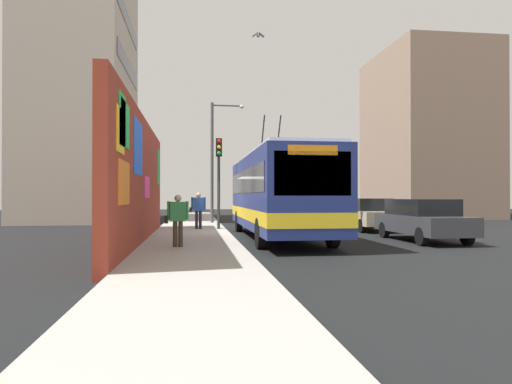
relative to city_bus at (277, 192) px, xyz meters
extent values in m
plane|color=black|center=(1.98, 1.80, -1.87)|extent=(80.00, 80.00, 0.00)
cube|color=#9E9B93|center=(1.98, 3.40, -1.79)|extent=(48.00, 3.20, 0.15)
cube|color=maroon|center=(-1.70, 5.15, 0.34)|extent=(14.63, 0.30, 4.40)
cube|color=#F2338C|center=(-1.17, 4.99, 0.15)|extent=(1.78, 0.02, 0.78)
cube|color=green|center=(-6.76, 4.99, 1.58)|extent=(1.46, 0.02, 1.11)
cube|color=orange|center=(-6.89, 4.99, 0.15)|extent=(1.82, 0.02, 1.06)
cube|color=blue|center=(-3.98, 4.99, 1.30)|extent=(2.19, 0.02, 1.65)
cube|color=green|center=(4.34, 4.99, 1.22)|extent=(0.87, 0.02, 1.64)
cube|color=yellow|center=(-7.48, 4.99, 1.34)|extent=(1.14, 0.02, 1.03)
cube|color=green|center=(-7.21, 4.99, 1.62)|extent=(0.99, 0.02, 1.24)
cube|color=#B2A899|center=(15.47, 11.00, 7.47)|extent=(11.61, 6.17, 18.68)
cube|color=black|center=(15.47, 7.90, 2.53)|extent=(9.87, 0.04, 1.10)
cube|color=black|center=(15.47, 7.90, 5.73)|extent=(9.87, 0.04, 1.10)
cube|color=black|center=(15.47, 7.90, 8.93)|extent=(9.87, 0.04, 1.10)
cube|color=black|center=(15.47, 7.90, 12.13)|extent=(9.87, 0.04, 1.10)
cube|color=gray|center=(17.03, -15.20, 4.73)|extent=(10.01, 7.42, 13.18)
cube|color=black|center=(17.03, -18.93, 2.53)|extent=(8.51, 0.04, 1.10)
cube|color=black|center=(17.03, -18.93, 5.73)|extent=(8.51, 0.04, 1.10)
cube|color=black|center=(17.03, -18.93, 8.93)|extent=(8.51, 0.04, 1.10)
cube|color=navy|center=(0.01, 0.00, -0.02)|extent=(11.42, 2.61, 2.79)
cube|color=silver|center=(0.01, 0.00, 1.44)|extent=(10.97, 2.40, 0.12)
cube|color=yellow|center=(0.01, 0.00, -0.87)|extent=(11.44, 2.63, 0.44)
cube|color=black|center=(-5.69, 0.00, 0.47)|extent=(0.04, 2.22, 1.26)
cube|color=black|center=(0.01, 0.00, 0.40)|extent=(10.51, 2.64, 0.89)
cube|color=orange|center=(-5.68, 0.00, 1.13)|extent=(0.06, 1.44, 0.28)
cylinder|color=black|center=(1.72, -0.35, 2.28)|extent=(1.43, 0.06, 2.00)
cylinder|color=black|center=(1.72, 0.35, 2.28)|extent=(1.43, 0.06, 2.00)
cylinder|color=black|center=(-3.65, -1.19, -1.37)|extent=(1.00, 0.28, 1.00)
cylinder|color=black|center=(-3.65, 1.19, -1.37)|extent=(1.00, 0.28, 1.00)
cylinder|color=black|center=(3.66, -1.19, -1.37)|extent=(1.00, 0.28, 1.00)
cylinder|color=black|center=(3.66, 1.19, -1.37)|extent=(1.00, 0.28, 1.00)
cube|color=#38383D|center=(-1.89, -5.20, -1.22)|extent=(4.78, 1.86, 0.66)
cube|color=black|center=(-1.79, -5.20, -0.59)|extent=(2.87, 1.67, 0.60)
cylinder|color=black|center=(-3.47, -6.03, -1.55)|extent=(0.64, 0.22, 0.64)
cylinder|color=black|center=(-3.47, -4.37, -1.55)|extent=(0.64, 0.22, 0.64)
cylinder|color=black|center=(-0.31, -6.03, -1.55)|extent=(0.64, 0.22, 0.64)
cylinder|color=black|center=(-0.31, -4.37, -1.55)|extent=(0.64, 0.22, 0.64)
cube|color=#C6B793|center=(3.84, -5.20, -1.22)|extent=(4.82, 1.83, 0.66)
cube|color=black|center=(3.94, -5.20, -0.59)|extent=(2.89, 1.65, 0.60)
cylinder|color=black|center=(2.25, -6.02, -1.55)|extent=(0.64, 0.22, 0.64)
cylinder|color=black|center=(2.25, -4.38, -1.55)|extent=(0.64, 0.22, 0.64)
cylinder|color=black|center=(5.43, -6.02, -1.55)|extent=(0.64, 0.22, 0.64)
cylinder|color=black|center=(5.43, -4.38, -1.55)|extent=(0.64, 0.22, 0.64)
cube|color=white|center=(9.28, -5.20, -1.22)|extent=(4.22, 1.81, 0.66)
cube|color=black|center=(9.36, -5.20, -0.59)|extent=(2.53, 1.63, 0.60)
cylinder|color=black|center=(7.88, -6.00, -1.55)|extent=(0.64, 0.22, 0.64)
cylinder|color=black|center=(7.88, -4.40, -1.55)|extent=(0.64, 0.22, 0.64)
cylinder|color=black|center=(10.67, -6.00, -1.55)|extent=(0.64, 0.22, 0.64)
cylinder|color=black|center=(10.67, -4.40, -1.55)|extent=(0.64, 0.22, 0.64)
cylinder|color=#1E1E2D|center=(3.73, 3.01, -1.29)|extent=(0.14, 0.14, 0.84)
cylinder|color=#1E1E2D|center=(3.73, 3.18, -1.29)|extent=(0.14, 0.14, 0.84)
cube|color=#264C99|center=(3.73, 3.09, -0.55)|extent=(0.22, 0.49, 0.63)
cylinder|color=#264C99|center=(3.73, 2.80, -0.52)|extent=(0.09, 0.09, 0.60)
cylinder|color=#264C99|center=(3.73, 3.39, -0.52)|extent=(0.09, 0.09, 0.60)
sphere|color=tan|center=(3.73, 3.09, -0.12)|extent=(0.23, 0.23, 0.23)
cube|color=black|center=(3.73, 3.46, -0.82)|extent=(0.14, 0.10, 0.24)
cylinder|color=#3F3326|center=(-4.06, 3.72, -1.32)|extent=(0.14, 0.14, 0.78)
cylinder|color=#3F3326|center=(-4.06, 3.88, -1.32)|extent=(0.14, 0.14, 0.78)
cube|color=#338C4C|center=(-4.06, 3.80, -0.64)|extent=(0.22, 0.46, 0.59)
cylinder|color=#338C4C|center=(-4.06, 3.52, -0.61)|extent=(0.09, 0.09, 0.56)
cylinder|color=#338C4C|center=(-4.06, 4.08, -0.61)|extent=(0.09, 0.09, 0.56)
sphere|color=tan|center=(-4.06, 3.80, -0.24)|extent=(0.21, 0.21, 0.21)
cube|color=black|center=(-4.06, 4.15, -0.88)|extent=(0.14, 0.10, 0.24)
cylinder|color=#2D382D|center=(3.59, 2.15, 0.42)|extent=(0.14, 0.14, 4.26)
cube|color=black|center=(3.37, 2.15, 2.10)|extent=(0.20, 0.28, 0.84)
sphere|color=red|center=(3.26, 2.15, 2.38)|extent=(0.18, 0.18, 0.18)
sphere|color=yellow|center=(3.26, 2.15, 2.10)|extent=(0.18, 0.18, 0.18)
sphere|color=green|center=(3.26, 2.15, 1.82)|extent=(0.18, 0.18, 0.18)
cylinder|color=#4C4C51|center=(8.94, 2.25, 1.79)|extent=(0.18, 0.18, 7.01)
cylinder|color=#4C4C51|center=(8.94, 1.38, 5.14)|extent=(0.10, 1.74, 0.10)
ellipsoid|color=silver|center=(8.94, 0.51, 5.09)|extent=(0.44, 0.28, 0.20)
ellipsoid|color=slate|center=(1.23, 0.59, 6.68)|extent=(0.32, 0.14, 0.12)
cube|color=slate|center=(1.23, 0.45, 6.71)|extent=(0.20, 0.24, 0.18)
cube|color=slate|center=(1.23, 0.73, 6.71)|extent=(0.20, 0.24, 0.18)
camera|label=1|loc=(-18.56, 3.33, -0.17)|focal=33.01mm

